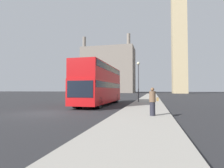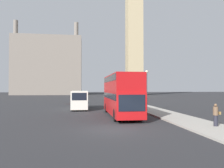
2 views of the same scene
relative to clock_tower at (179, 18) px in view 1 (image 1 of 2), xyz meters
The scene contains 9 objects.
ground_plane 84.27m from the clock_tower, 104.45° to the right, with size 300.00×300.00×0.00m, color #28282B.
sidewalk_strip 82.98m from the clock_tower, 99.53° to the right, with size 3.35×120.00×0.15m.
clock_tower is the anchor object (origin of this frame).
building_block_distant 44.29m from the clock_tower, 162.50° to the left, with size 29.20×15.07×31.12m.
red_double_decker_bus 76.67m from the clock_tower, 104.49° to the right, with size 2.49×10.32×4.16m.
white_van 71.74m from the clock_tower, 109.96° to the right, with size 2.13×6.11×2.48m.
pedestrian 83.03m from the clock_tower, 99.00° to the right, with size 0.51×0.35×1.59m.
street_lamp 72.28m from the clock_tower, 102.02° to the right, with size 0.36×0.36×4.87m.
parked_sedan 62.99m from the clock_tower, 115.14° to the right, with size 1.72×4.61×1.59m.
Camera 1 is at (7.33, -10.67, 1.60)m, focal length 28.00 mm.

